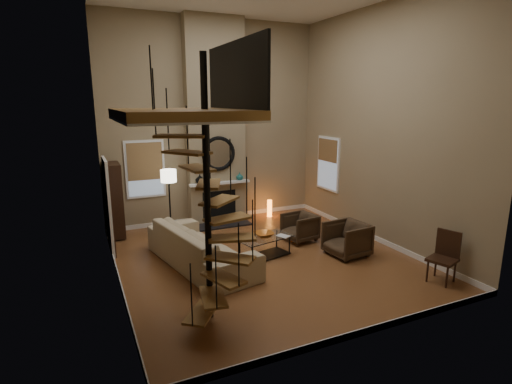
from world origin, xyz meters
name	(u,v)px	position (x,y,z in m)	size (l,w,h in m)	color
ground	(264,259)	(0.00, 0.00, -0.01)	(6.00, 6.50, 0.01)	#945B2F
back_wall	(213,123)	(0.00, 3.25, 2.75)	(6.00, 0.02, 5.50)	#8F7D5C
front_wall	(372,149)	(0.00, -3.25, 2.75)	(6.00, 0.02, 5.50)	#8F7D5C
left_wall	(107,137)	(-3.00, 0.00, 2.75)	(0.02, 6.50, 5.50)	#8F7D5C
right_wall	(380,127)	(3.00, 0.00, 2.75)	(0.02, 6.50, 5.50)	#8F7D5C
baseboard_back	(215,217)	(0.00, 3.24, 0.06)	(6.00, 0.02, 0.12)	white
baseboard_front	(359,333)	(0.00, -3.24, 0.06)	(6.00, 0.02, 0.12)	white
baseboard_left	(120,281)	(-2.99, 0.00, 0.06)	(0.02, 6.50, 0.12)	white
baseboard_right	(372,237)	(2.99, 0.00, 0.06)	(0.02, 6.50, 0.12)	white
chimney_breast	(215,123)	(0.00, 3.06, 2.75)	(1.60, 0.38, 5.50)	#867657
hearth	(223,225)	(0.00, 2.57, 0.02)	(1.50, 0.60, 0.04)	black
firebox	(219,204)	(0.00, 2.86, 0.55)	(0.95, 0.02, 0.72)	black
mantel	(220,183)	(0.00, 2.78, 1.15)	(1.70, 0.18, 0.06)	white
mirror_frame	(219,154)	(0.00, 2.84, 1.95)	(0.94, 0.94, 0.10)	black
mirror_disc	(219,154)	(0.00, 2.85, 1.95)	(0.80, 0.80, 0.01)	white
vase_left	(200,179)	(-0.55, 2.82, 1.30)	(0.24, 0.24, 0.25)	black
vase_right	(240,176)	(0.60, 2.82, 1.28)	(0.20, 0.20, 0.21)	#1A5E5B
window_back	(145,168)	(-1.90, 3.22, 1.62)	(1.02, 0.06, 1.52)	white
window_right	(328,163)	(2.97, 2.00, 1.63)	(0.06, 1.02, 1.52)	white
entry_door	(109,207)	(-2.95, 1.80, 1.05)	(0.10, 1.05, 2.16)	white
loft	(188,110)	(-2.04, -1.80, 3.24)	(1.70, 2.20, 1.09)	olive
spiral_stair	(208,208)	(-1.78, -1.79, 1.78)	(1.47, 1.47, 4.06)	black
hutch	(114,200)	(-2.77, 2.83, 0.95)	(0.39, 0.82, 1.83)	#321B10
sofa	(200,247)	(-1.35, 0.26, 0.40)	(2.96, 1.16, 0.86)	tan
armchair_near	(302,227)	(1.34, 0.64, 0.35)	(0.71, 0.73, 0.66)	#3E2C1C
armchair_far	(350,239)	(1.85, -0.56, 0.35)	(0.82, 0.84, 0.77)	#3E2C1C
coffee_table	(265,244)	(0.07, 0.08, 0.28)	(1.31, 0.85, 0.45)	silver
bowl	(264,234)	(0.07, 0.13, 0.50)	(0.41, 0.41, 0.10)	orange
book	(282,236)	(0.42, -0.07, 0.46)	(0.20, 0.27, 0.03)	gray
floor_lamp	(169,181)	(-1.49, 2.30, 1.41)	(0.38, 0.38, 1.70)	black
accent_lamp	(270,208)	(1.54, 2.81, 0.25)	(0.14, 0.14, 0.49)	orange
side_chair	(445,254)	(2.64, -2.39, 0.53)	(0.59, 0.59, 0.99)	#321B10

